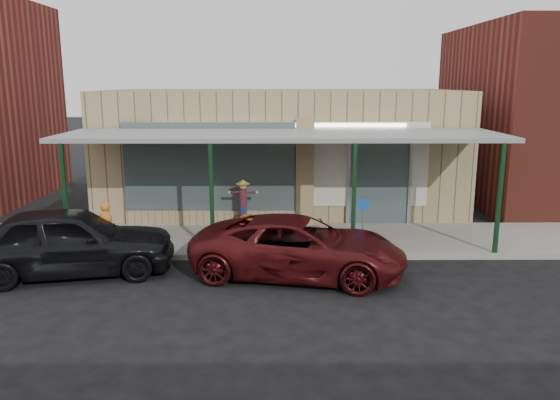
{
  "coord_description": "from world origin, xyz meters",
  "views": [
    {
      "loc": [
        -0.15,
        -11.34,
        4.49
      ],
      "look_at": [
        -0.07,
        2.6,
        1.45
      ],
      "focal_mm": 35.0,
      "sensor_mm": 36.0,
      "label": 1
    }
  ],
  "objects_px": {
    "handicap_sign": "(363,217)",
    "car_maroon": "(299,247)",
    "barrel_pumpkin": "(246,230)",
    "parked_sedan": "(70,241)",
    "barrel_scarecrow": "(243,212)"
  },
  "relations": [
    {
      "from": "barrel_scarecrow",
      "to": "barrel_pumpkin",
      "type": "xyz_separation_m",
      "value": [
        0.13,
        -1.09,
        -0.24
      ]
    },
    {
      "from": "barrel_scarecrow",
      "to": "car_maroon",
      "type": "relative_size",
      "value": 0.3
    },
    {
      "from": "handicap_sign",
      "to": "car_maroon",
      "type": "bearing_deg",
      "value": -139.5
    },
    {
      "from": "barrel_pumpkin",
      "to": "car_maroon",
      "type": "distance_m",
      "value": 2.87
    },
    {
      "from": "barrel_scarecrow",
      "to": "car_maroon",
      "type": "height_order",
      "value": "barrel_scarecrow"
    },
    {
      "from": "barrel_pumpkin",
      "to": "parked_sedan",
      "type": "distance_m",
      "value": 4.67
    },
    {
      "from": "car_maroon",
      "to": "barrel_scarecrow",
      "type": "bearing_deg",
      "value": 33.98
    },
    {
      "from": "handicap_sign",
      "to": "barrel_pumpkin",
      "type": "bearing_deg",
      "value": 161.86
    },
    {
      "from": "barrel_scarecrow",
      "to": "parked_sedan",
      "type": "height_order",
      "value": "barrel_scarecrow"
    },
    {
      "from": "parked_sedan",
      "to": "barrel_pumpkin",
      "type": "bearing_deg",
      "value": -70.08
    },
    {
      "from": "barrel_scarecrow",
      "to": "car_maroon",
      "type": "distance_m",
      "value": 3.9
    },
    {
      "from": "barrel_pumpkin",
      "to": "car_maroon",
      "type": "xyz_separation_m",
      "value": [
        1.4,
        -2.49,
        0.27
      ]
    },
    {
      "from": "barrel_pumpkin",
      "to": "handicap_sign",
      "type": "bearing_deg",
      "value": -17.61
    },
    {
      "from": "barrel_pumpkin",
      "to": "parked_sedan",
      "type": "xyz_separation_m",
      "value": [
        -3.99,
        -2.4,
        0.4
      ]
    },
    {
      "from": "barrel_pumpkin",
      "to": "parked_sedan",
      "type": "height_order",
      "value": "parked_sedan"
    }
  ]
}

